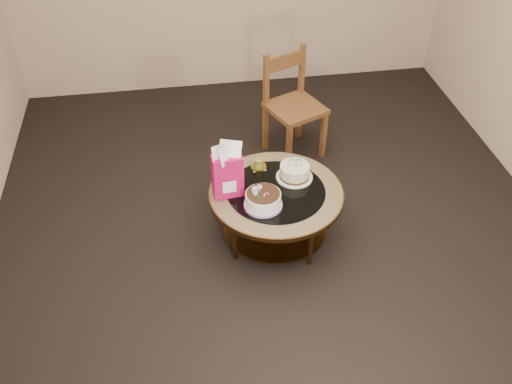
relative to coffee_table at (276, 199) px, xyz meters
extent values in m
plane|color=black|center=(0.00, 0.00, -0.38)|extent=(5.00, 5.00, 0.00)
cylinder|color=brown|center=(0.35, 0.20, -0.17)|extent=(0.04, 0.04, 0.42)
cylinder|color=brown|center=(-0.20, 0.35, -0.17)|extent=(0.04, 0.04, 0.42)
cylinder|color=brown|center=(-0.35, -0.20, -0.17)|extent=(0.04, 0.04, 0.42)
cylinder|color=brown|center=(0.20, -0.35, -0.17)|extent=(0.04, 0.04, 0.42)
cylinder|color=brown|center=(0.00, 0.00, -0.28)|extent=(0.82, 0.82, 0.02)
cylinder|color=brown|center=(0.00, 0.00, 0.05)|extent=(1.02, 1.02, 0.04)
cylinder|color=#8D764E|center=(0.00, 0.00, 0.07)|extent=(1.00, 1.00, 0.01)
cylinder|color=black|center=(0.00, 0.00, 0.08)|extent=(0.74, 0.74, 0.01)
cylinder|color=#B292CE|center=(-0.13, -0.15, 0.09)|extent=(0.28, 0.28, 0.02)
cylinder|color=white|center=(-0.13, -0.15, 0.14)|extent=(0.26, 0.26, 0.11)
cylinder|color=black|center=(-0.13, -0.15, 0.20)|extent=(0.24, 0.24, 0.01)
sphere|color=#B292CE|center=(-0.18, -0.12, 0.22)|extent=(0.05, 0.05, 0.05)
sphere|color=#B292CE|center=(-0.14, -0.10, 0.21)|extent=(0.04, 0.04, 0.04)
sphere|color=#B292CE|center=(-0.18, -0.16, 0.21)|extent=(0.04, 0.04, 0.04)
cone|color=#1D7030|center=(-0.15, -0.13, 0.20)|extent=(0.03, 0.04, 0.02)
cone|color=#1D7030|center=(-0.21, -0.14, 0.20)|extent=(0.04, 0.04, 0.02)
cone|color=#1D7030|center=(-0.13, -0.08, 0.20)|extent=(0.03, 0.03, 0.02)
cone|color=#1D7030|center=(-0.16, -0.19, 0.20)|extent=(0.04, 0.04, 0.02)
cylinder|color=white|center=(0.17, 0.13, 0.09)|extent=(0.28, 0.28, 0.01)
cylinder|color=#482714|center=(0.17, 0.13, 0.10)|extent=(0.23, 0.23, 0.02)
cylinder|color=#EEE5C5|center=(0.17, 0.13, 0.15)|extent=(0.23, 0.23, 0.08)
cube|color=#4DB455|center=(0.14, 0.14, 0.23)|extent=(0.04, 0.01, 0.06)
cube|color=silver|center=(0.14, 0.14, 0.23)|extent=(0.03, 0.01, 0.05)
cube|color=#3B7CCB|center=(0.19, 0.13, 0.23)|extent=(0.04, 0.01, 0.06)
cube|color=silver|center=(0.19, 0.13, 0.23)|extent=(0.03, 0.01, 0.05)
cube|color=#C91264|center=(-0.36, 0.03, 0.25)|extent=(0.23, 0.14, 0.34)
cube|color=white|center=(-0.36, 0.03, 0.19)|extent=(0.11, 0.13, 0.10)
cube|color=#EBD060|center=(-0.09, 0.30, 0.08)|extent=(0.11, 0.11, 0.01)
cylinder|color=gold|center=(-0.09, 0.30, 0.09)|extent=(0.12, 0.12, 0.01)
cylinder|color=olive|center=(-0.09, 0.30, 0.13)|extent=(0.06, 0.06, 0.06)
cylinder|color=black|center=(-0.09, 0.30, 0.17)|extent=(0.00, 0.00, 0.01)
cube|color=brown|center=(0.38, 1.08, 0.10)|extent=(0.59, 0.59, 0.04)
cube|color=brown|center=(0.28, 0.83, -0.14)|extent=(0.06, 0.06, 0.48)
cube|color=brown|center=(0.63, 0.98, -0.14)|extent=(0.06, 0.06, 0.48)
cube|color=brown|center=(0.13, 1.18, -0.14)|extent=(0.06, 0.06, 0.48)
cube|color=brown|center=(0.48, 1.33, -0.14)|extent=(0.06, 0.06, 0.48)
cube|color=brown|center=(0.13, 1.18, 0.35)|extent=(0.06, 0.06, 0.49)
cube|color=brown|center=(0.48, 1.33, 0.35)|extent=(0.06, 0.06, 0.49)
cube|color=brown|center=(0.30, 1.26, 0.48)|extent=(0.37, 0.18, 0.13)
camera|label=1|loc=(-0.66, -3.21, 2.81)|focal=40.00mm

